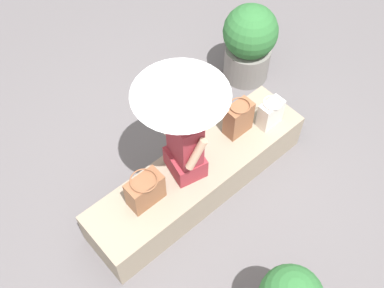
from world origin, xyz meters
TOP-DOWN VIEW (x-y plane):
  - ground_plane at (0.00, 0.00)m, footprint 14.00×14.00m
  - stone_bench at (0.00, 0.00)m, footprint 2.31×0.59m
  - person_seated at (0.12, -0.05)m, footprint 0.35×0.50m
  - parasol at (0.09, -0.12)m, footprint 0.79×0.79m
  - handbag_black at (0.59, -0.02)m, footprint 0.32×0.24m
  - tote_bag_canvas at (-0.84, 0.09)m, footprint 0.24×0.18m
  - shoulder_bag_spare at (-0.54, -0.05)m, footprint 0.26×0.20m
  - planter_far at (-1.46, -0.79)m, footprint 0.60×0.60m

SIDE VIEW (x-z plane):
  - ground_plane at x=0.00m, z-range 0.00..0.00m
  - stone_bench at x=0.00m, z-range 0.00..0.43m
  - planter_far at x=-1.46m, z-range 0.02..0.98m
  - tote_bag_canvas at x=-0.84m, z-range 0.42..0.73m
  - handbag_black at x=0.59m, z-range 0.42..0.75m
  - shoulder_bag_spare at x=-0.54m, z-range 0.42..0.80m
  - person_seated at x=0.12m, z-range 0.36..1.26m
  - parasol at x=0.09m, z-range 0.87..2.01m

